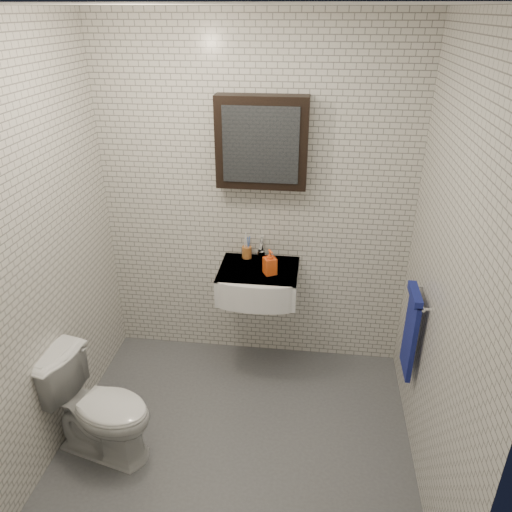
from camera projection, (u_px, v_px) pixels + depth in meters
The scene contains 9 objects.
ground at pixel (236, 442), 3.18m from camera, with size 2.20×2.00×0.01m, color #515359.
room_shell at pixel (231, 232), 2.53m from camera, with size 2.22×2.02×2.51m.
washbasin at pixel (258, 283), 3.49m from camera, with size 0.55×0.50×0.20m.
faucet at pixel (261, 251), 3.59m from camera, with size 0.06×0.20×0.15m.
mirror_cabinet at pixel (262, 143), 3.24m from camera, with size 0.60×0.15×0.60m.
towel_rail at pixel (411, 329), 3.05m from camera, with size 0.09×0.30×0.58m.
toothbrush_cup at pixel (247, 252), 3.62m from camera, with size 0.07×0.07×0.19m.
soap_bottle at pixel (270, 262), 3.39m from camera, with size 0.08×0.08×0.18m, color orange.
toilet at pixel (99, 407), 2.99m from camera, with size 0.38×0.67×0.68m, color white.
Camera 1 is at (0.42, -2.28, 2.49)m, focal length 35.00 mm.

